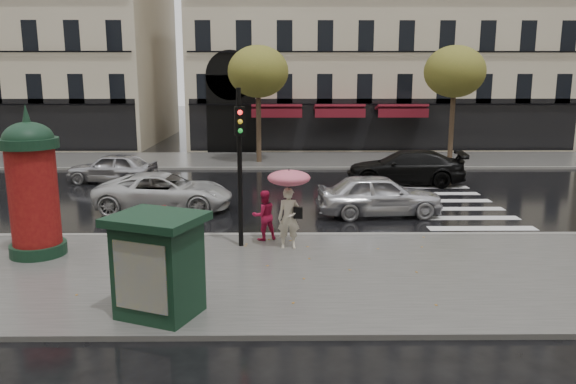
{
  "coord_description": "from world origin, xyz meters",
  "views": [
    {
      "loc": [
        -0.65,
        -13.96,
        5.01
      ],
      "look_at": [
        -0.5,
        1.5,
        1.78
      ],
      "focal_mm": 35.0,
      "sensor_mm": 36.0,
      "label": 1
    }
  ],
  "objects_px": {
    "woman_umbrella": "(289,195)",
    "woman_red": "(264,215)",
    "man_burgundy": "(163,233)",
    "car_silver": "(379,195)",
    "morris_column": "(32,184)",
    "car_white": "(165,192)",
    "newsstand": "(158,264)",
    "car_far_silver": "(112,168)",
    "traffic_light": "(240,152)",
    "car_black": "(405,167)"
  },
  "relations": [
    {
      "from": "woman_red",
      "to": "car_black",
      "type": "height_order",
      "value": "woman_red"
    },
    {
      "from": "newsstand",
      "to": "car_silver",
      "type": "xyz_separation_m",
      "value": [
        6.04,
        8.82,
        -0.45
      ]
    },
    {
      "from": "car_black",
      "to": "morris_column",
      "type": "bearing_deg",
      "value": -42.39
    },
    {
      "from": "car_silver",
      "to": "car_white",
      "type": "relative_size",
      "value": 0.89
    },
    {
      "from": "woman_umbrella",
      "to": "woman_red",
      "type": "bearing_deg",
      "value": 132.24
    },
    {
      "from": "car_white",
      "to": "car_black",
      "type": "relative_size",
      "value": 0.94
    },
    {
      "from": "woman_umbrella",
      "to": "morris_column",
      "type": "relative_size",
      "value": 0.56
    },
    {
      "from": "newsstand",
      "to": "car_far_silver",
      "type": "height_order",
      "value": "newsstand"
    },
    {
      "from": "woman_umbrella",
      "to": "traffic_light",
      "type": "xyz_separation_m",
      "value": [
        -1.38,
        0.13,
        1.21
      ]
    },
    {
      "from": "newsstand",
      "to": "car_far_silver",
      "type": "relative_size",
      "value": 0.53
    },
    {
      "from": "car_silver",
      "to": "car_black",
      "type": "xyz_separation_m",
      "value": [
        2.25,
        6.05,
        0.02
      ]
    },
    {
      "from": "morris_column",
      "to": "car_white",
      "type": "relative_size",
      "value": 0.82
    },
    {
      "from": "morris_column",
      "to": "man_burgundy",
      "type": "bearing_deg",
      "value": -9.55
    },
    {
      "from": "woman_umbrella",
      "to": "newsstand",
      "type": "bearing_deg",
      "value": -120.81
    },
    {
      "from": "man_burgundy",
      "to": "car_silver",
      "type": "height_order",
      "value": "man_burgundy"
    },
    {
      "from": "woman_umbrella",
      "to": "car_far_silver",
      "type": "bearing_deg",
      "value": 127.56
    },
    {
      "from": "woman_red",
      "to": "car_far_silver",
      "type": "distance_m",
      "value": 12.4
    },
    {
      "from": "woman_umbrella",
      "to": "car_white",
      "type": "distance_m",
      "value": 6.97
    },
    {
      "from": "newsstand",
      "to": "car_silver",
      "type": "bearing_deg",
      "value": 55.6
    },
    {
      "from": "traffic_light",
      "to": "newsstand",
      "type": "height_order",
      "value": "traffic_light"
    },
    {
      "from": "car_black",
      "to": "car_far_silver",
      "type": "height_order",
      "value": "car_black"
    },
    {
      "from": "man_burgundy",
      "to": "car_white",
      "type": "bearing_deg",
      "value": -60.27
    },
    {
      "from": "traffic_light",
      "to": "car_silver",
      "type": "relative_size",
      "value": 1.01
    },
    {
      "from": "woman_umbrella",
      "to": "man_burgundy",
      "type": "relative_size",
      "value": 1.52
    },
    {
      "from": "man_burgundy",
      "to": "car_far_silver",
      "type": "relative_size",
      "value": 0.37
    },
    {
      "from": "woman_red",
      "to": "car_black",
      "type": "xyz_separation_m",
      "value": [
        6.3,
        9.47,
        -0.09
      ]
    },
    {
      "from": "morris_column",
      "to": "car_black",
      "type": "xyz_separation_m",
      "value": [
        12.53,
        10.84,
        -1.32
      ]
    },
    {
      "from": "woman_umbrella",
      "to": "car_black",
      "type": "xyz_separation_m",
      "value": [
        5.56,
        10.3,
        -0.88
      ]
    },
    {
      "from": "car_white",
      "to": "car_black",
      "type": "distance_m",
      "value": 11.41
    },
    {
      "from": "morris_column",
      "to": "car_white",
      "type": "bearing_deg",
      "value": 67.53
    },
    {
      "from": "traffic_light",
      "to": "car_far_silver",
      "type": "bearing_deg",
      "value": 122.94
    },
    {
      "from": "traffic_light",
      "to": "car_black",
      "type": "xyz_separation_m",
      "value": [
        6.94,
        10.16,
        -2.09
      ]
    },
    {
      "from": "car_far_silver",
      "to": "car_white",
      "type": "bearing_deg",
      "value": 40.32
    },
    {
      "from": "woman_umbrella",
      "to": "morris_column",
      "type": "distance_m",
      "value": 7.0
    },
    {
      "from": "woman_umbrella",
      "to": "woman_red",
      "type": "height_order",
      "value": "woman_umbrella"
    },
    {
      "from": "morris_column",
      "to": "car_silver",
      "type": "relative_size",
      "value": 0.92
    },
    {
      "from": "woman_umbrella",
      "to": "car_white",
      "type": "bearing_deg",
      "value": 131.98
    },
    {
      "from": "traffic_light",
      "to": "car_silver",
      "type": "xyz_separation_m",
      "value": [
        4.69,
        4.11,
        -2.11
      ]
    },
    {
      "from": "woman_umbrella",
      "to": "car_white",
      "type": "relative_size",
      "value": 0.46
    },
    {
      "from": "car_silver",
      "to": "car_black",
      "type": "height_order",
      "value": "car_black"
    },
    {
      "from": "newsstand",
      "to": "woman_red",
      "type": "bearing_deg",
      "value": 69.83
    },
    {
      "from": "car_white",
      "to": "car_far_silver",
      "type": "xyz_separation_m",
      "value": [
        -3.61,
        5.57,
        0.01
      ]
    },
    {
      "from": "woman_umbrella",
      "to": "car_black",
      "type": "relative_size",
      "value": 0.43
    },
    {
      "from": "car_silver",
      "to": "car_black",
      "type": "relative_size",
      "value": 0.83
    },
    {
      "from": "newsstand",
      "to": "car_white",
      "type": "xyz_separation_m",
      "value": [
        -1.89,
        9.71,
        -0.51
      ]
    },
    {
      "from": "car_silver",
      "to": "man_burgundy",
      "type": "bearing_deg",
      "value": 124.76
    },
    {
      "from": "man_burgundy",
      "to": "newsstand",
      "type": "height_order",
      "value": "newsstand"
    },
    {
      "from": "man_burgundy",
      "to": "newsstand",
      "type": "xyz_separation_m",
      "value": [
        0.63,
        -3.43,
        0.33
      ]
    },
    {
      "from": "car_far_silver",
      "to": "newsstand",
      "type": "bearing_deg",
      "value": 27.15
    },
    {
      "from": "newsstand",
      "to": "woman_umbrella",
      "type": "bearing_deg",
      "value": 59.19
    }
  ]
}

